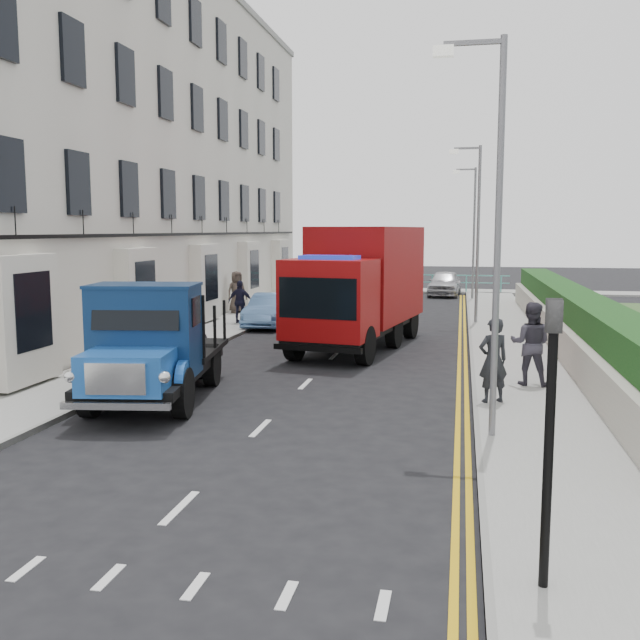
{
  "coord_description": "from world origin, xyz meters",
  "views": [
    {
      "loc": [
        3.69,
        -14.76,
        3.77
      ],
      "look_at": [
        0.06,
        3.52,
        1.4
      ],
      "focal_mm": 40.0,
      "sensor_mm": 36.0,
      "label": 1
    }
  ],
  "objects_px": {
    "red_lorry": "(361,284)",
    "parked_car_front": "(150,357)",
    "lamp_mid": "(475,224)",
    "pedestrian_east_near": "(493,360)",
    "lamp_near": "(491,216)",
    "bedford_lorry": "(148,351)",
    "lamp_far": "(472,225)"
  },
  "relations": [
    {
      "from": "lamp_near",
      "to": "pedestrian_east_near",
      "type": "height_order",
      "value": "lamp_near"
    },
    {
      "from": "lamp_mid",
      "to": "bedford_lorry",
      "type": "bearing_deg",
      "value": -115.21
    },
    {
      "from": "lamp_mid",
      "to": "bedford_lorry",
      "type": "distance_m",
      "value": 16.62
    },
    {
      "from": "red_lorry",
      "to": "lamp_mid",
      "type": "bearing_deg",
      "value": 69.09
    },
    {
      "from": "pedestrian_east_near",
      "to": "parked_car_front",
      "type": "bearing_deg",
      "value": -27.6
    },
    {
      "from": "parked_car_front",
      "to": "pedestrian_east_near",
      "type": "bearing_deg",
      "value": -0.67
    },
    {
      "from": "parked_car_front",
      "to": "pedestrian_east_near",
      "type": "distance_m",
      "value": 8.02
    },
    {
      "from": "lamp_mid",
      "to": "bedford_lorry",
      "type": "xyz_separation_m",
      "value": [
        -6.98,
        -14.83,
        -2.8
      ]
    },
    {
      "from": "lamp_near",
      "to": "lamp_mid",
      "type": "height_order",
      "value": "same"
    },
    {
      "from": "bedford_lorry",
      "to": "parked_car_front",
      "type": "xyz_separation_m",
      "value": [
        -0.8,
        1.83,
        -0.48
      ]
    },
    {
      "from": "lamp_near",
      "to": "bedford_lorry",
      "type": "distance_m",
      "value": 7.61
    },
    {
      "from": "lamp_near",
      "to": "bedford_lorry",
      "type": "xyz_separation_m",
      "value": [
        -6.98,
        1.17,
        -2.8
      ]
    },
    {
      "from": "lamp_mid",
      "to": "lamp_far",
      "type": "bearing_deg",
      "value": 90.0
    },
    {
      "from": "lamp_mid",
      "to": "pedestrian_east_near",
      "type": "xyz_separation_m",
      "value": [
        0.22,
        -13.49,
        -2.97
      ]
    },
    {
      "from": "lamp_far",
      "to": "pedestrian_east_near",
      "type": "bearing_deg",
      "value": -89.46
    },
    {
      "from": "lamp_mid",
      "to": "lamp_far",
      "type": "height_order",
      "value": "same"
    },
    {
      "from": "bedford_lorry",
      "to": "red_lorry",
      "type": "distance_m",
      "value": 9.3
    },
    {
      "from": "lamp_far",
      "to": "pedestrian_east_near",
      "type": "xyz_separation_m",
      "value": [
        0.22,
        -23.49,
        -2.97
      ]
    },
    {
      "from": "lamp_near",
      "to": "lamp_far",
      "type": "bearing_deg",
      "value": 90.0
    },
    {
      "from": "red_lorry",
      "to": "parked_car_front",
      "type": "bearing_deg",
      "value": -111.87
    },
    {
      "from": "lamp_mid",
      "to": "pedestrian_east_near",
      "type": "distance_m",
      "value": 13.81
    },
    {
      "from": "lamp_near",
      "to": "lamp_far",
      "type": "height_order",
      "value": "same"
    },
    {
      "from": "lamp_near",
      "to": "red_lorry",
      "type": "distance_m",
      "value": 10.63
    },
    {
      "from": "lamp_near",
      "to": "lamp_mid",
      "type": "relative_size",
      "value": 1.0
    },
    {
      "from": "bedford_lorry",
      "to": "parked_car_front",
      "type": "relative_size",
      "value": 1.35
    },
    {
      "from": "red_lorry",
      "to": "parked_car_front",
      "type": "height_order",
      "value": "red_lorry"
    },
    {
      "from": "bedford_lorry",
      "to": "pedestrian_east_near",
      "type": "relative_size",
      "value": 3.16
    },
    {
      "from": "lamp_far",
      "to": "pedestrian_east_near",
      "type": "distance_m",
      "value": 23.68
    },
    {
      "from": "lamp_far",
      "to": "bedford_lorry",
      "type": "height_order",
      "value": "lamp_far"
    },
    {
      "from": "bedford_lorry",
      "to": "lamp_far",
      "type": "bearing_deg",
      "value": 65.58
    },
    {
      "from": "lamp_mid",
      "to": "red_lorry",
      "type": "relative_size",
      "value": 0.91
    },
    {
      "from": "lamp_mid",
      "to": "bedford_lorry",
      "type": "height_order",
      "value": "lamp_mid"
    }
  ]
}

